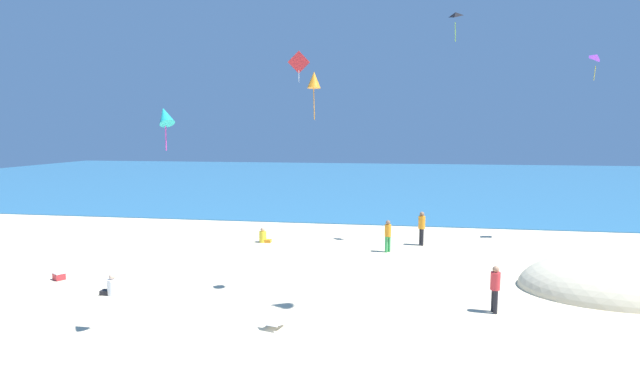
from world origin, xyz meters
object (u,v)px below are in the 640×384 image
at_px(person_0, 264,237).
at_px(person_5, 422,226).
at_px(person_3, 495,286).
at_px(kite_teal, 165,116).
at_px(kite_red, 299,62).
at_px(person_1, 112,287).
at_px(kite_purple, 597,57).
at_px(person_2, 388,234).
at_px(cooler_box, 59,276).
at_px(kite_orange, 314,80).
at_px(kite_black, 456,15).
at_px(beach_chair_near_camera, 274,320).

bearing_deg(person_0, person_5, 6.82).
bearing_deg(person_3, kite_teal, -171.80).
distance_m(kite_teal, kite_red, 14.52).
bearing_deg(person_1, kite_purple, -153.24).
bearing_deg(person_1, person_2, -144.34).
relative_size(kite_teal, kite_purple, 0.88).
distance_m(cooler_box, kite_orange, 12.57).
bearing_deg(person_1, kite_red, -116.38).
xyz_separation_m(kite_purple, kite_black, (-7.16, -1.94, 1.87)).
bearing_deg(kite_teal, person_2, 62.82).
bearing_deg(kite_red, kite_purple, 2.52).
bearing_deg(kite_orange, person_1, -171.28).
xyz_separation_m(person_5, kite_red, (-6.64, 1.39, 8.47)).
bearing_deg(kite_purple, kite_black, -164.86).
bearing_deg(person_5, person_0, -15.07).
bearing_deg(person_2, person_1, 91.85).
height_order(person_2, kite_black, kite_black).
distance_m(kite_teal, kite_black, 16.35).
bearing_deg(kite_black, kite_orange, -122.28).
bearing_deg(person_0, person_1, -106.82).
bearing_deg(person_5, person_2, 26.29).
bearing_deg(person_1, kite_black, -146.11).
bearing_deg(kite_teal, cooler_box, 147.26).
relative_size(person_3, kite_red, 0.93).
bearing_deg(person_1, cooler_box, -26.76).
distance_m(beach_chair_near_camera, person_1, 6.77).
bearing_deg(kite_black, person_2, -148.52).
bearing_deg(beach_chair_near_camera, cooler_box, 85.22).
relative_size(person_0, person_3, 0.52).
distance_m(beach_chair_near_camera, kite_orange, 7.88).
xyz_separation_m(person_3, kite_black, (-0.55, 9.29, 10.48)).
relative_size(person_0, person_1, 1.03).
distance_m(beach_chair_near_camera, person_5, 12.52).
distance_m(person_1, kite_purple, 24.66).
height_order(beach_chair_near_camera, kite_orange, kite_orange).
relative_size(beach_chair_near_camera, person_3, 0.47).
height_order(cooler_box, kite_black, kite_black).
bearing_deg(kite_purple, kite_orange, -140.10).
height_order(cooler_box, person_2, person_2).
bearing_deg(cooler_box, kite_orange, -1.22).
xyz_separation_m(kite_orange, kite_black, (5.42, 8.59, 3.89)).
height_order(beach_chair_near_camera, person_5, person_5).
bearing_deg(person_0, kite_red, 55.81).
relative_size(kite_red, kite_purple, 1.19).
bearing_deg(kite_teal, beach_chair_near_camera, 24.23).
bearing_deg(beach_chair_near_camera, kite_orange, 2.40).
relative_size(person_5, kite_teal, 1.42).
height_order(person_0, kite_orange, kite_orange).
relative_size(cooler_box, person_5, 0.32).
relative_size(person_0, kite_purple, 0.58).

